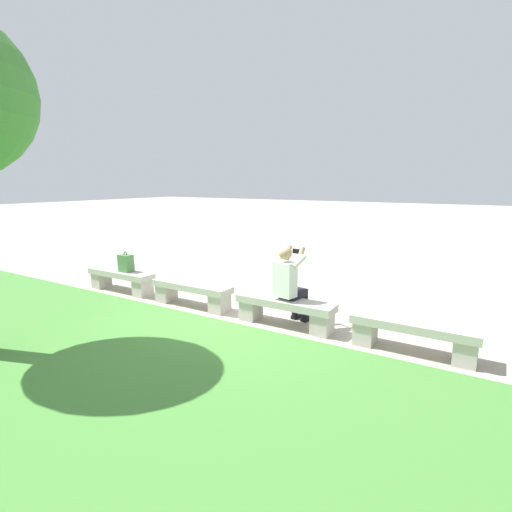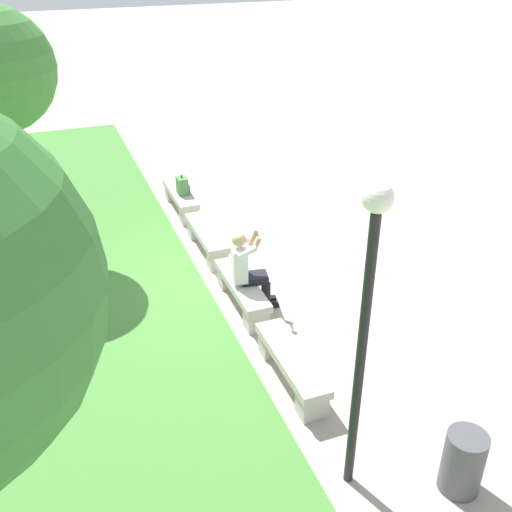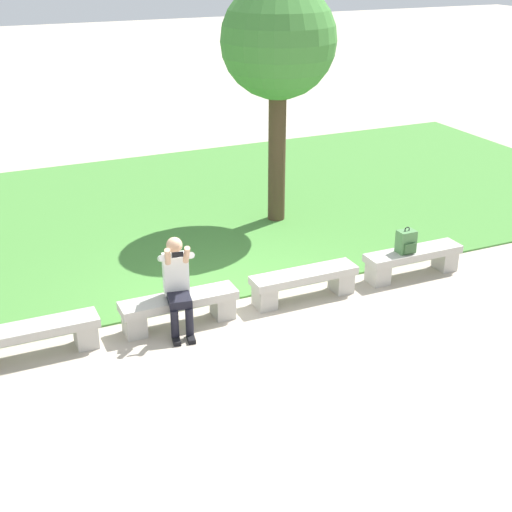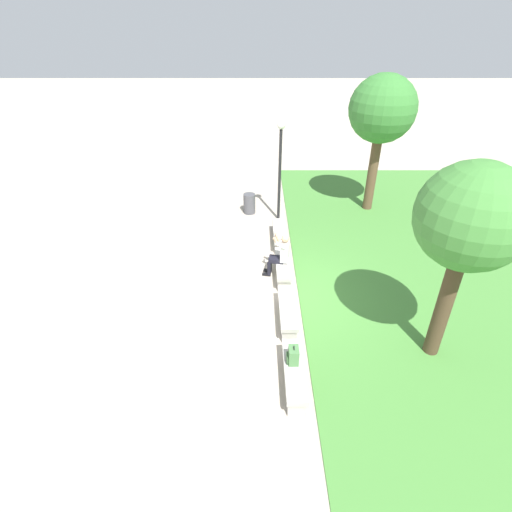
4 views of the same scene
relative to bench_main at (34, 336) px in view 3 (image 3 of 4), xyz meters
name	(u,v)px [view 3 (image 3 of 4)]	position (x,y,z in m)	size (l,w,h in m)	color
ground_plane	(244,311)	(2.94, 0.00, -0.29)	(80.00, 80.00, 0.00)	#B2A593
grass_strip	(156,214)	(2.94, 4.38, -0.28)	(19.54, 8.00, 0.03)	#478438
bench_main	(34,336)	(0.00, 0.00, 0.00)	(1.66, 0.40, 0.45)	#B7B2A8
bench_near	(179,307)	(1.96, 0.00, 0.00)	(1.66, 0.40, 0.45)	#B7B2A8
bench_mid	(304,281)	(3.92, 0.00, 0.00)	(1.66, 0.40, 0.45)	#B7B2A8
bench_far	(413,259)	(5.89, 0.00, 0.00)	(1.66, 0.40, 0.45)	#B7B2A8
person_photographer	(177,281)	(1.93, -0.08, 0.44)	(0.52, 0.76, 1.32)	black
backpack	(406,242)	(5.72, -0.02, 0.33)	(0.28, 0.24, 0.43)	#4C7F47
tree_behind_wall	(278,44)	(4.98, 3.14, 3.00)	(2.05, 2.05, 4.38)	#4C3826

